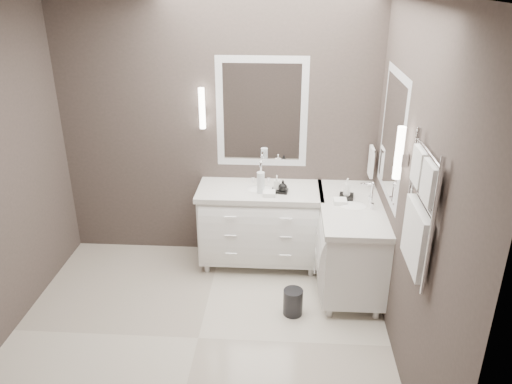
# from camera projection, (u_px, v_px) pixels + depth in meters

# --- Properties ---
(floor) EXTENTS (3.20, 3.00, 0.01)m
(floor) POSITION_uv_depth(u_px,v_px,m) (198.00, 338.00, 4.19)
(floor) COLOR beige
(floor) RESTS_ON ground
(wall_back) EXTENTS (3.20, 0.01, 2.70)m
(wall_back) POSITION_uv_depth(u_px,v_px,m) (217.00, 131.00, 5.01)
(wall_back) COLOR #423835
(wall_back) RESTS_ON floor
(wall_front) EXTENTS (3.20, 0.01, 2.70)m
(wall_front) POSITION_uv_depth(u_px,v_px,m) (129.00, 324.00, 2.27)
(wall_front) COLOR #423835
(wall_front) RESTS_ON floor
(wall_right) EXTENTS (0.01, 3.00, 2.70)m
(wall_right) POSITION_uv_depth(u_px,v_px,m) (413.00, 197.00, 3.55)
(wall_right) COLOR #423835
(wall_right) RESTS_ON floor
(vanity_back) EXTENTS (1.24, 0.59, 0.97)m
(vanity_back) POSITION_uv_depth(u_px,v_px,m) (260.00, 221.00, 5.08)
(vanity_back) COLOR white
(vanity_back) RESTS_ON floor
(vanity_right) EXTENTS (0.59, 1.24, 0.97)m
(vanity_right) POSITION_uv_depth(u_px,v_px,m) (350.00, 240.00, 4.74)
(vanity_right) COLOR white
(vanity_right) RESTS_ON floor
(mirror_back) EXTENTS (0.90, 0.02, 1.10)m
(mirror_back) POSITION_uv_depth(u_px,v_px,m) (262.00, 113.00, 4.89)
(mirror_back) COLOR white
(mirror_back) RESTS_ON wall_back
(mirror_right) EXTENTS (0.02, 0.90, 1.10)m
(mirror_right) POSITION_uv_depth(u_px,v_px,m) (392.00, 136.00, 4.20)
(mirror_right) COLOR white
(mirror_right) RESTS_ON wall_right
(sconce_back) EXTENTS (0.06, 0.06, 0.40)m
(sconce_back) POSITION_uv_depth(u_px,v_px,m) (202.00, 109.00, 4.85)
(sconce_back) COLOR white
(sconce_back) RESTS_ON wall_back
(sconce_right) EXTENTS (0.06, 0.06, 0.40)m
(sconce_right) POSITION_uv_depth(u_px,v_px,m) (399.00, 154.00, 3.66)
(sconce_right) COLOR white
(sconce_right) RESTS_ON wall_right
(towel_bar_corner) EXTENTS (0.03, 0.22, 0.30)m
(towel_bar_corner) POSITION_uv_depth(u_px,v_px,m) (371.00, 161.00, 4.89)
(towel_bar_corner) COLOR white
(towel_bar_corner) RESTS_ON wall_right
(towel_ladder) EXTENTS (0.06, 0.58, 0.90)m
(towel_ladder) POSITION_uv_depth(u_px,v_px,m) (419.00, 216.00, 3.17)
(towel_ladder) COLOR white
(towel_ladder) RESTS_ON wall_right
(waste_bin) EXTENTS (0.21, 0.21, 0.25)m
(waste_bin) POSITION_uv_depth(u_px,v_px,m) (293.00, 302.00, 4.44)
(waste_bin) COLOR black
(waste_bin) RESTS_ON floor
(amenity_tray_back) EXTENTS (0.17, 0.14, 0.02)m
(amenity_tray_back) POSITION_uv_depth(u_px,v_px,m) (280.00, 191.00, 4.86)
(amenity_tray_back) COLOR black
(amenity_tray_back) RESTS_ON vanity_back
(amenity_tray_right) EXTENTS (0.16, 0.19, 0.03)m
(amenity_tray_right) POSITION_uv_depth(u_px,v_px,m) (346.00, 197.00, 4.73)
(amenity_tray_right) COLOR black
(amenity_tray_right) RESTS_ON vanity_right
(water_bottle) EXTENTS (0.09, 0.09, 0.21)m
(water_bottle) POSITION_uv_depth(u_px,v_px,m) (261.00, 183.00, 4.80)
(water_bottle) COLOR silver
(water_bottle) RESTS_ON vanity_back
(soap_bottle_a) EXTENTS (0.06, 0.06, 0.14)m
(soap_bottle_a) POSITION_uv_depth(u_px,v_px,m) (277.00, 182.00, 4.85)
(soap_bottle_a) COLOR white
(soap_bottle_a) RESTS_ON amenity_tray_back
(soap_bottle_b) EXTENTS (0.10, 0.10, 0.11)m
(soap_bottle_b) POSITION_uv_depth(u_px,v_px,m) (283.00, 186.00, 4.80)
(soap_bottle_b) COLOR black
(soap_bottle_b) RESTS_ON amenity_tray_back
(soap_bottle_c) EXTENTS (0.09, 0.09, 0.17)m
(soap_bottle_c) POSITION_uv_depth(u_px,v_px,m) (347.00, 187.00, 4.69)
(soap_bottle_c) COLOR white
(soap_bottle_c) RESTS_ON amenity_tray_right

